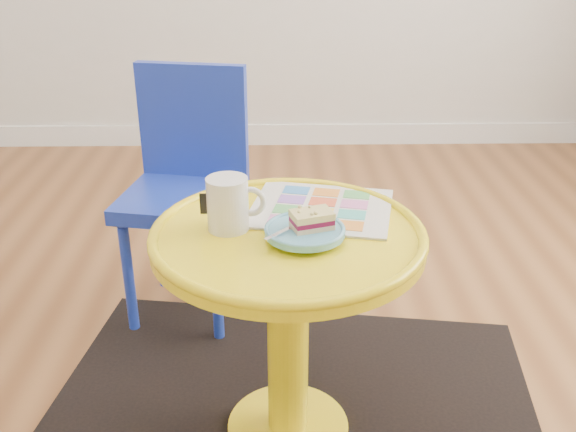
{
  "coord_description": "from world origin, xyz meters",
  "views": [
    {
      "loc": [
        0.2,
        -1.58,
        1.21
      ],
      "look_at": [
        0.22,
        -0.32,
        0.62
      ],
      "focal_mm": 40.0,
      "sensor_mm": 36.0,
      "label": 1
    }
  ],
  "objects_px": {
    "newspaper": "(321,208)",
    "mug": "(229,202)",
    "side_table": "(288,295)",
    "plate": "(305,232)",
    "chair": "(187,177)"
  },
  "relations": [
    {
      "from": "chair",
      "to": "newspaper",
      "type": "bearing_deg",
      "value": -41.91
    },
    {
      "from": "side_table",
      "to": "newspaper",
      "type": "distance_m",
      "value": 0.22
    },
    {
      "from": "newspaper",
      "to": "mug",
      "type": "distance_m",
      "value": 0.24
    },
    {
      "from": "newspaper",
      "to": "mug",
      "type": "xyz_separation_m",
      "value": [
        -0.21,
        -0.1,
        0.06
      ]
    },
    {
      "from": "side_table",
      "to": "mug",
      "type": "relative_size",
      "value": 4.63
    },
    {
      "from": "side_table",
      "to": "newspaper",
      "type": "height_order",
      "value": "newspaper"
    },
    {
      "from": "newspaper",
      "to": "mug",
      "type": "height_order",
      "value": "mug"
    },
    {
      "from": "chair",
      "to": "plate",
      "type": "distance_m",
      "value": 0.76
    },
    {
      "from": "mug",
      "to": "plate",
      "type": "relative_size",
      "value": 0.76
    },
    {
      "from": "chair",
      "to": "mug",
      "type": "height_order",
      "value": "chair"
    },
    {
      "from": "newspaper",
      "to": "chair",
      "type": "bearing_deg",
      "value": 139.41
    },
    {
      "from": "side_table",
      "to": "mug",
      "type": "height_order",
      "value": "mug"
    },
    {
      "from": "newspaper",
      "to": "mug",
      "type": "relative_size",
      "value": 2.49
    },
    {
      "from": "chair",
      "to": "plate",
      "type": "bearing_deg",
      "value": -51.85
    },
    {
      "from": "side_table",
      "to": "plate",
      "type": "height_order",
      "value": "plate"
    }
  ]
}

